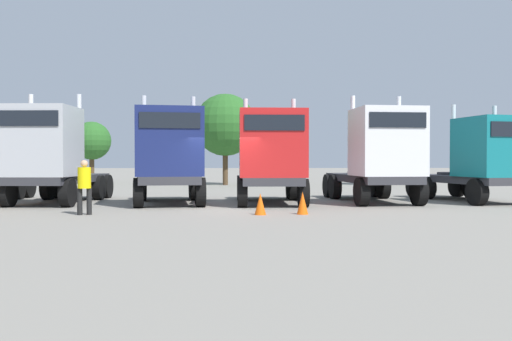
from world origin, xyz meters
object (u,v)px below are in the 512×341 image
Objects in this scene: semi_truck_silver at (49,155)px; traffic_cone_near at (260,204)px; semi_truck_navy at (169,155)px; visitor_in_hivis at (84,183)px; semi_truck_white at (380,156)px; traffic_cone_mid at (303,203)px; semi_truck_teal at (484,159)px; semi_truck_red at (271,156)px.

semi_truck_silver reaches higher than traffic_cone_near.
semi_truck_navy is 4.31m from visitor_in_hivis.
semi_truck_silver is 1.04× the size of semi_truck_navy.
traffic_cone_mid is (-3.61, -4.02, -1.53)m from semi_truck_white.
traffic_cone_mid is (4.57, -3.76, -1.54)m from semi_truck_navy.
semi_truck_navy reaches higher than semi_truck_teal.
semi_truck_red is 4.02m from traffic_cone_mid.
semi_truck_teal is 8.71× the size of traffic_cone_mid.
semi_truck_red is at bearing 104.84° from visitor_in_hivis.
semi_truck_teal is (17.03, 0.07, -0.15)m from semi_truck_silver.
semi_truck_silver is 12.77m from semi_truck_white.
semi_truck_red reaches higher than visitor_in_hivis.
semi_truck_red is at bearing 81.26° from semi_truck_navy.
semi_truck_teal reaches higher than traffic_cone_mid.
semi_truck_navy is 3.48× the size of visitor_in_hivis.
semi_truck_white is (8.18, 0.26, -0.01)m from semi_truck_navy.
semi_truck_silver is 8.68× the size of traffic_cone_mid.
semi_truck_teal is at bearing 84.95° from semi_truck_navy.
semi_truck_red is 8.60m from semi_truck_teal.
semi_truck_red is 4.08m from traffic_cone_near.
semi_truck_silver reaches higher than semi_truck_white.
semi_truck_navy is 0.94× the size of semi_truck_white.
semi_truck_red is (3.86, -0.11, -0.03)m from semi_truck_navy.
semi_truck_silver reaches higher than semi_truck_red.
semi_truck_white is 11.13m from visitor_in_hivis.
semi_truck_navy reaches higher than traffic_cone_mid.
semi_truck_navy is at bearing 130.11° from traffic_cone_near.
traffic_cone_near is (7.83, -4.23, -1.57)m from semi_truck_silver.
visitor_in_hivis is at bearing 178.37° from traffic_cone_mid.
traffic_cone_near is (5.47, -0.27, -0.65)m from visitor_in_hivis.
semi_truck_teal is (12.44, 0.46, -0.14)m from semi_truck_navy.
visitor_in_hivis is at bearing 34.69° from semi_truck_silver.
traffic_cone_mid is (1.33, 0.08, 0.02)m from traffic_cone_near.
semi_truck_teal is (8.58, 0.57, -0.11)m from semi_truck_red.
semi_truck_navy is 1.03× the size of semi_truck_red.
semi_truck_red is at bearing 100.96° from traffic_cone_mid.
semi_truck_white reaches higher than semi_truck_teal.
semi_truck_silver is 8.47m from semi_truck_red.
visitor_in_hivis is (-14.67, -4.03, -0.77)m from semi_truck_teal.
traffic_cone_near is (-9.21, -4.30, -1.42)m from semi_truck_teal.
semi_truck_silver reaches higher than semi_truck_teal.
traffic_cone_near is (-0.63, -3.73, -1.53)m from semi_truck_red.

